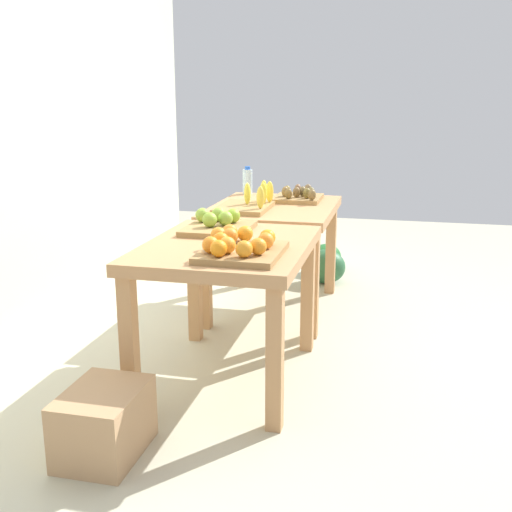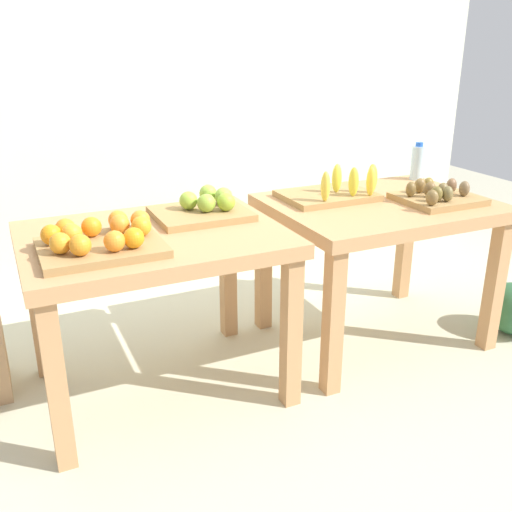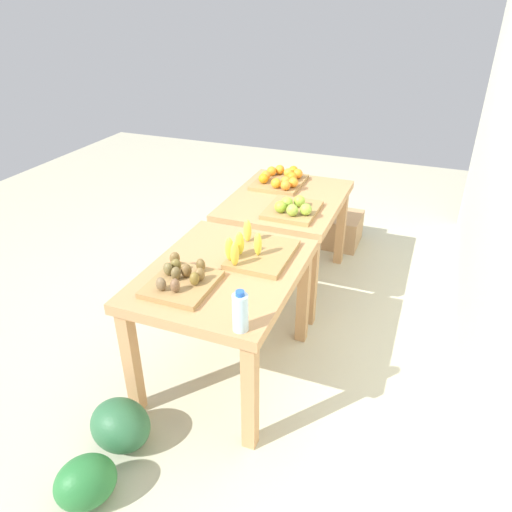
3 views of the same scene
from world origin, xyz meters
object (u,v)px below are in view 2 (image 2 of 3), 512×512
display_table_left (154,257)px  orange_bin (100,239)px  banana_crate (333,192)px  kiwi_bin (437,196)px  apple_bin (205,208)px  water_bottle (418,162)px  display_table_right (379,222)px

display_table_left → orange_bin: orange_bin is taller
banana_crate → kiwi_bin: 0.49m
apple_bin → kiwi_bin: 1.11m
apple_bin → water_bottle: water_bottle is taller
display_table_right → water_bottle: size_ratio=5.08×
display_table_right → kiwi_bin: (0.23, -0.13, 0.14)m
banana_crate → water_bottle: water_bottle is taller
kiwi_bin → banana_crate: bearing=148.5°
display_table_left → kiwi_bin: size_ratio=2.87×
apple_bin → display_table_right: bearing=-8.6°
display_table_left → water_bottle: (1.58, 0.30, 0.20)m
display_table_left → display_table_right: same height
display_table_left → apple_bin: 0.33m
apple_bin → kiwi_bin: size_ratio=1.11×
apple_bin → water_bottle: size_ratio=1.95×
display_table_right → banana_crate: banana_crate is taller
display_table_right → apple_bin: 0.87m
display_table_right → kiwi_bin: size_ratio=2.87×
banana_crate → apple_bin: bearing=179.8°
display_table_left → apple_bin: bearing=25.5°
display_table_right → banana_crate: (-0.19, 0.13, 0.14)m
orange_bin → water_bottle: size_ratio=2.19×
orange_bin → water_bottle: 1.85m
display_table_right → kiwi_bin: kiwi_bin is taller
orange_bin → banana_crate: (1.16, 0.25, -0.01)m
apple_bin → water_bottle: 1.32m
kiwi_bin → water_bottle: bearing=61.8°
display_table_right → kiwi_bin: 0.30m
display_table_left → apple_bin: size_ratio=2.60×
display_table_right → kiwi_bin: bearing=-29.4°
kiwi_bin → water_bottle: water_bottle is taller
display_table_right → orange_bin: orange_bin is taller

